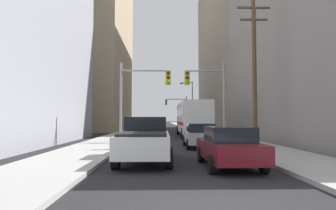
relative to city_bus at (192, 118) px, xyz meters
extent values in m
cube|color=#9E9E99|center=(-7.19, 25.95, -1.85)|extent=(3.35, 160.00, 0.15)
cube|color=#9E9E99|center=(2.63, 25.95, -1.85)|extent=(3.35, 160.00, 0.15)
cube|color=silver|center=(0.00, -0.01, 0.02)|extent=(2.59, 11.52, 2.90)
cube|color=black|center=(-1.26, -0.01, 0.54)|extent=(0.11, 10.58, 0.80)
cube|color=red|center=(-1.26, -0.01, -0.56)|extent=(0.10, 10.58, 0.28)
cylinder|color=black|center=(-1.17, 4.02, -1.43)|extent=(0.32, 1.00, 1.00)
cylinder|color=black|center=(1.18, 4.02, -1.43)|extent=(0.32, 1.00, 1.00)
cylinder|color=black|center=(-1.17, -3.23, -1.43)|extent=(0.32, 1.00, 1.00)
cylinder|color=black|center=(1.18, -3.23, -1.43)|extent=(0.32, 1.00, 1.00)
cube|color=white|center=(-3.85, -16.94, -1.13)|extent=(2.05, 5.42, 0.80)
cube|color=black|center=(-3.85, -15.96, -0.38)|extent=(1.82, 1.82, 0.70)
cube|color=black|center=(-3.85, -18.29, -0.68)|extent=(1.78, 2.39, 0.10)
cylinder|color=black|center=(-4.81, -15.21, -1.53)|extent=(0.28, 0.80, 0.80)
cylinder|color=black|center=(-2.89, -15.21, -1.53)|extent=(0.28, 0.80, 0.80)
cylinder|color=black|center=(-4.81, -18.66, -1.53)|extent=(0.28, 0.80, 0.80)
cylinder|color=black|center=(-2.89, -18.66, -1.53)|extent=(0.28, 0.80, 0.80)
cube|color=maroon|center=(-0.63, -18.34, -1.28)|extent=(1.91, 4.25, 0.65)
cube|color=black|center=(-0.63, -18.49, -0.68)|extent=(1.63, 1.94, 0.55)
cylinder|color=black|center=(-1.49, -16.99, -1.61)|extent=(0.22, 0.64, 0.64)
cylinder|color=black|center=(0.24, -16.99, -1.61)|extent=(0.22, 0.64, 0.64)
cylinder|color=black|center=(-1.49, -19.68, -1.61)|extent=(0.22, 0.64, 0.64)
cylinder|color=black|center=(0.24, -19.68, -1.61)|extent=(0.22, 0.64, 0.64)
cube|color=#B7BABF|center=(-0.69, -10.87, -1.28)|extent=(1.84, 4.22, 0.65)
cube|color=black|center=(-0.69, -11.02, -0.68)|extent=(1.60, 1.91, 0.55)
cylinder|color=black|center=(-1.55, -9.53, -1.61)|extent=(0.22, 0.64, 0.64)
cylinder|color=black|center=(0.18, -9.53, -1.61)|extent=(0.22, 0.64, 0.64)
cylinder|color=black|center=(-1.55, -12.22, -1.61)|extent=(0.22, 0.64, 0.64)
cylinder|color=black|center=(0.18, -12.22, -1.61)|extent=(0.22, 0.64, 0.64)
cube|color=maroon|center=(-3.89, 6.77, -1.28)|extent=(1.94, 4.26, 0.65)
cube|color=black|center=(-3.89, 6.62, -0.68)|extent=(1.65, 1.95, 0.55)
cylinder|color=black|center=(-4.76, 8.11, -1.61)|extent=(0.22, 0.64, 0.64)
cylinder|color=black|center=(-3.03, 8.11, -1.61)|extent=(0.22, 0.64, 0.64)
cylinder|color=black|center=(-4.76, 5.42, -1.61)|extent=(0.22, 0.64, 0.64)
cylinder|color=black|center=(-3.03, 5.42, -1.61)|extent=(0.22, 0.64, 0.64)
cylinder|color=gray|center=(-6.11, -7.79, 1.07)|extent=(0.18, 0.18, 6.00)
cylinder|color=gray|center=(-4.37, -7.79, 3.47)|extent=(3.49, 0.12, 0.12)
cube|color=gold|center=(-2.62, -7.79, 2.95)|extent=(0.38, 0.30, 1.05)
sphere|color=black|center=(-2.62, -7.96, 3.29)|extent=(0.24, 0.24, 0.24)
sphere|color=black|center=(-2.62, -7.96, 2.95)|extent=(0.24, 0.24, 0.24)
sphere|color=#19D833|center=(-2.62, -7.96, 2.61)|extent=(0.24, 0.24, 0.24)
cylinder|color=gray|center=(1.55, -7.79, 1.07)|extent=(0.18, 0.18, 6.00)
cylinder|color=gray|center=(0.17, -7.79, 3.47)|extent=(2.76, 0.12, 0.12)
cube|color=gold|center=(-1.21, -7.79, 2.95)|extent=(0.38, 0.30, 1.05)
sphere|color=black|center=(-1.21, -7.96, 3.29)|extent=(0.24, 0.24, 0.24)
sphere|color=black|center=(-1.21, -7.96, 2.95)|extent=(0.24, 0.24, 0.24)
sphere|color=#19D833|center=(-1.21, -7.96, 2.61)|extent=(0.24, 0.24, 0.24)
cylinder|color=gray|center=(1.55, 23.69, 1.07)|extent=(0.18, 0.18, 6.00)
cylinder|color=gray|center=(-0.30, 23.69, 3.47)|extent=(3.71, 0.12, 0.12)
cube|color=gold|center=(-2.16, 23.69, 2.95)|extent=(0.38, 0.30, 1.05)
sphere|color=black|center=(-2.16, 23.52, 3.29)|extent=(0.24, 0.24, 0.24)
sphere|color=black|center=(-2.16, 23.52, 2.95)|extent=(0.24, 0.24, 0.24)
sphere|color=#19D833|center=(-2.16, 23.52, 2.61)|extent=(0.24, 0.24, 0.24)
cylinder|color=brown|center=(2.96, -10.52, 2.95)|extent=(0.28, 0.28, 9.76)
cube|color=brown|center=(2.96, -10.52, 7.24)|extent=(2.20, 0.12, 0.12)
cube|color=brown|center=(2.96, -10.52, 6.44)|extent=(1.80, 0.12, 0.12)
cylinder|color=gray|center=(1.65, 14.67, 1.82)|extent=(0.16, 0.16, 7.50)
cylinder|color=gray|center=(0.82, 14.67, 5.37)|extent=(1.68, 0.10, 0.10)
ellipsoid|color=#4C4C51|center=(-0.02, 14.67, 5.27)|extent=(0.56, 0.32, 0.20)
cube|color=tan|center=(-17.61, 20.15, 14.61)|extent=(16.93, 24.03, 33.08)
cube|color=gray|center=(13.78, 21.30, 12.29)|extent=(16.76, 29.18, 28.43)
camera|label=1|loc=(-3.19, -29.31, -0.11)|focal=31.16mm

